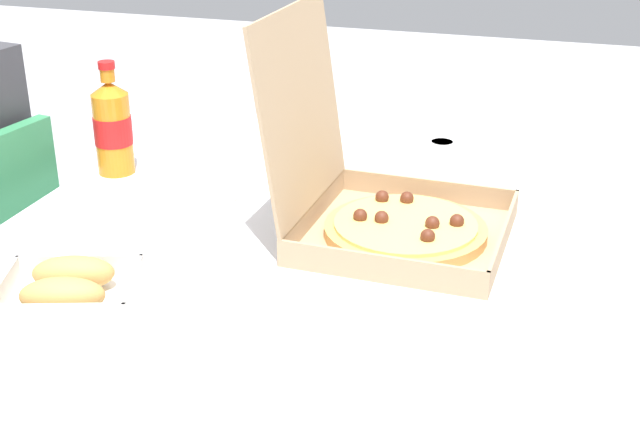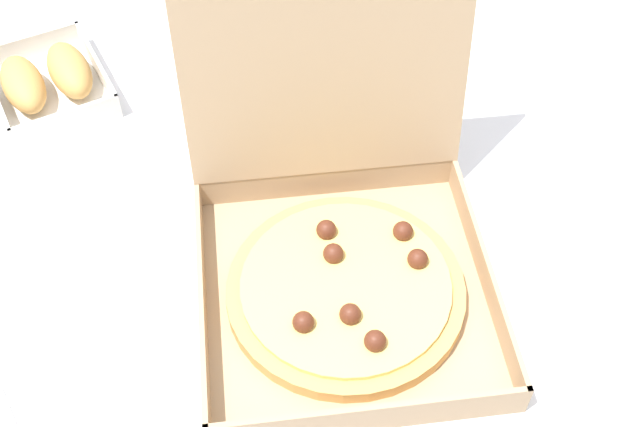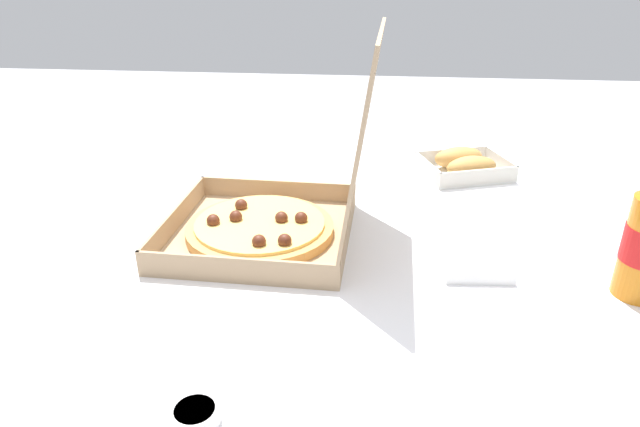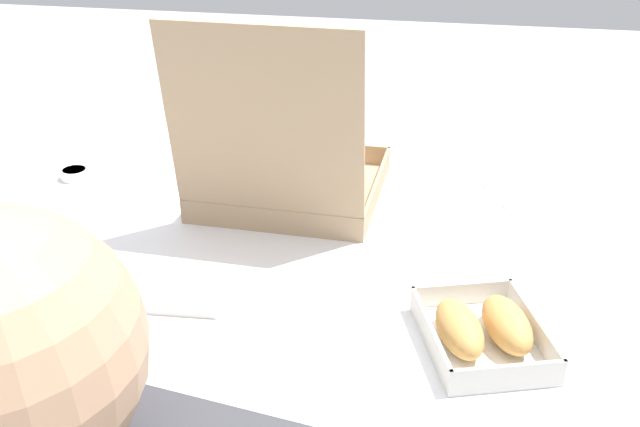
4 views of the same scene
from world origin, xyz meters
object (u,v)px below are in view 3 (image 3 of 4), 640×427
(bread_side_box, at_px, (465,164))
(dipping_sauce_cup, at_px, (195,415))
(pizza_box_open, at_px, (279,212))
(napkin_pile, at_px, (474,262))
(paper_menu, at_px, (258,150))

(bread_side_box, height_order, dipping_sauce_cup, bread_side_box)
(pizza_box_open, distance_m, napkin_pile, 0.35)
(dipping_sauce_cup, bearing_deg, paper_menu, -172.67)
(pizza_box_open, xyz_separation_m, napkin_pile, (0.07, 0.34, -0.04))
(paper_menu, bearing_deg, pizza_box_open, -6.25)
(paper_menu, height_order, dipping_sauce_cup, dipping_sauce_cup)
(bread_side_box, distance_m, paper_menu, 0.53)
(pizza_box_open, distance_m, bread_side_box, 0.52)
(napkin_pile, bearing_deg, paper_menu, -138.90)
(napkin_pile, bearing_deg, bread_side_box, 174.63)
(pizza_box_open, height_order, dipping_sauce_cup, pizza_box_open)
(paper_menu, bearing_deg, bread_side_box, 54.54)
(pizza_box_open, distance_m, dipping_sauce_cup, 0.45)
(bread_side_box, height_order, paper_menu, bread_side_box)
(bread_side_box, relative_size, napkin_pile, 2.07)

